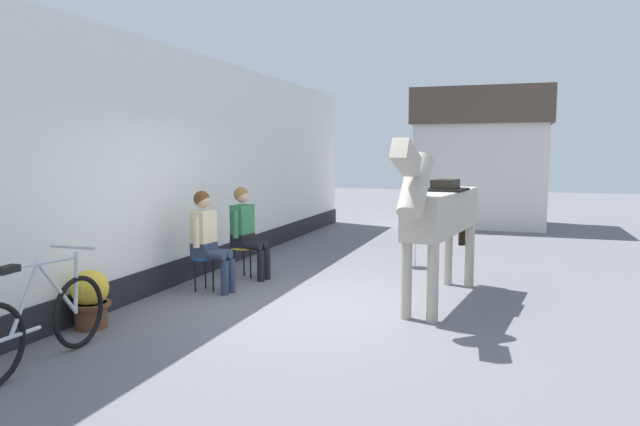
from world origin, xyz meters
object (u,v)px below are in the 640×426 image
object	(u,v)px
leaning_bicycle	(40,323)
seated_visitor_far	(246,228)
flower_planter_near	(90,298)
spare_stool_white	(408,243)
saddled_horse_center	(440,213)
seated_visitor_near	(208,236)

from	to	relation	value
leaning_bicycle	seated_visitor_far	bearing A→B (deg)	87.43
flower_planter_near	spare_stool_white	world-z (taller)	flower_planter_near
flower_planter_near	leaning_bicycle	size ratio (longest dim) A/B	0.36
saddled_horse_center	flower_planter_near	xyz separation A→B (m)	(-3.48, -2.24, -0.82)
seated_visitor_near	flower_planter_near	size ratio (longest dim) A/B	2.17
saddled_horse_center	spare_stool_white	world-z (taller)	saddled_horse_center
seated_visitor_far	leaning_bicycle	distance (m)	3.91
leaning_bicycle	flower_planter_near	bearing A→B (deg)	108.18
seated_visitor_far	spare_stool_white	bearing A→B (deg)	37.48
seated_visitor_far	saddled_horse_center	world-z (taller)	saddled_horse_center
seated_visitor_near	leaning_bicycle	size ratio (longest dim) A/B	0.79
flower_planter_near	seated_visitor_far	bearing A→B (deg)	79.36
flower_planter_near	spare_stool_white	bearing A→B (deg)	58.89
flower_planter_near	spare_stool_white	size ratio (longest dim) A/B	1.39
seated_visitor_near	spare_stool_white	size ratio (longest dim) A/B	3.02
seated_visitor_far	spare_stool_white	xyz separation A→B (m)	(2.18, 1.67, -0.38)
seated_visitor_near	spare_stool_white	world-z (taller)	seated_visitor_near
seated_visitor_far	leaning_bicycle	world-z (taller)	seated_visitor_far
seated_visitor_far	saddled_horse_center	size ratio (longest dim) A/B	0.47
seated_visitor_near	flower_planter_near	world-z (taller)	seated_visitor_near
saddled_horse_center	flower_planter_near	size ratio (longest dim) A/B	4.67
saddled_horse_center	flower_planter_near	distance (m)	4.22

